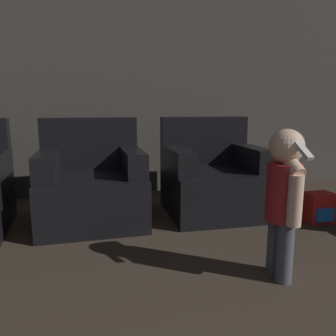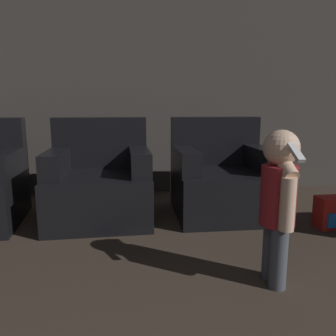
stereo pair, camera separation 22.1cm
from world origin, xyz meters
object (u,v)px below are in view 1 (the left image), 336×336
armchair_middle (92,185)px  person_toddler (284,193)px  toy_backpack (319,208)px  armchair_right (213,179)px

armchair_middle → person_toddler: size_ratio=1.02×
toy_backpack → person_toddler: bearing=-137.9°
person_toddler → toy_backpack: (0.82, 0.74, -0.37)m
person_toddler → toy_backpack: bearing=135.4°
armchair_middle → armchair_right: 1.08m
armchair_middle → toy_backpack: (1.84, -0.49, -0.18)m
toy_backpack → armchair_middle: bearing=165.0°
armchair_middle → toy_backpack: size_ratio=3.40×
armchair_middle → toy_backpack: 1.91m
armchair_right → person_toddler: armchair_right is taller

